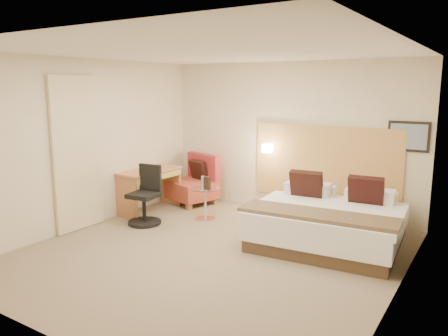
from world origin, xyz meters
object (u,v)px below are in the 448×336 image
Objects in this scene: lounge_chair at (194,184)px; desk_chair at (146,200)px; desk at (150,178)px; bed at (329,221)px; side_table at (205,202)px.

lounge_chair is 1.12× the size of desk_chair.
lounge_chair is at bearing 70.18° from desk.
lounge_chair is at bearing 94.66° from desk_chair.
bed reaches higher than desk.
side_table is 1.01m from desk_chair.
bed reaches higher than lounge_chair.
lounge_chair is 1.52m from desk_chair.
bed is at bearing 2.49° from desk.
bed is 3.63× the size of side_table.
lounge_chair is 0.87× the size of desk.
side_table is at bearing 44.79° from desk_chair.
desk is (-0.33, -0.90, 0.23)m from lounge_chair.
side_table is (-2.18, -0.05, -0.02)m from bed.
lounge_chair is at bearing 135.94° from side_table.
bed is 3.11m from lounge_chair.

